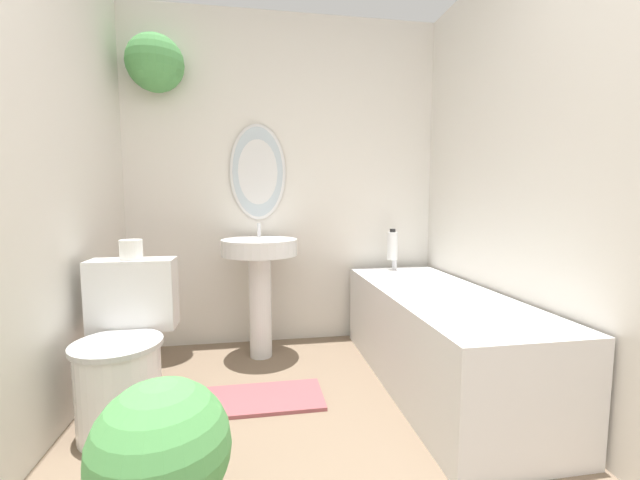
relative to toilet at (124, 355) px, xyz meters
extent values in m
cube|color=silver|center=(0.86, 1.03, 0.87)|extent=(2.38, 0.06, 2.40)
ellipsoid|color=silver|center=(0.65, 0.98, 0.93)|extent=(0.40, 0.02, 0.68)
ellipsoid|color=silver|center=(0.65, 0.98, 0.93)|extent=(0.36, 0.01, 0.64)
cylinder|color=#47474C|center=(0.00, 0.89, 1.71)|extent=(0.17, 0.17, 0.09)
sphere|color=#4C934C|center=(0.00, 0.89, 1.63)|extent=(0.37, 0.37, 0.37)
cube|color=silver|center=(-0.30, -0.23, 0.87)|extent=(0.06, 2.57, 2.40)
cube|color=silver|center=(2.02, -0.23, 0.87)|extent=(0.06, 2.57, 2.40)
cylinder|color=white|center=(0.00, -0.09, -0.13)|extent=(0.36, 0.36, 0.41)
cylinder|color=silver|center=(0.00, -0.09, 0.08)|extent=(0.39, 0.39, 0.02)
cube|color=white|center=(0.00, 0.18, 0.25)|extent=(0.42, 0.18, 0.36)
cylinder|color=white|center=(0.65, 0.70, 0.02)|extent=(0.15, 0.15, 0.70)
cylinder|color=white|center=(0.65, 0.70, 0.42)|extent=(0.50, 0.50, 0.11)
cylinder|color=silver|center=(0.65, 0.84, 0.52)|extent=(0.02, 0.02, 0.10)
cube|color=silver|center=(1.65, 0.13, -0.06)|extent=(0.63, 1.64, 0.55)
cube|color=white|center=(1.65, 0.13, 0.19)|extent=(0.53, 1.54, 0.04)
cylinder|color=silver|center=(1.65, 0.85, 0.25)|extent=(0.04, 0.04, 0.08)
cylinder|color=white|center=(1.63, 0.83, 0.39)|extent=(0.08, 0.08, 0.20)
cylinder|color=black|center=(1.63, 0.83, 0.51)|extent=(0.04, 0.04, 0.02)
sphere|color=#4C934C|center=(0.33, -0.73, -0.03)|extent=(0.43, 0.43, 0.43)
cube|color=#934C51|center=(0.65, 0.10, -0.32)|extent=(0.64, 0.33, 0.02)
cylinder|color=white|center=(0.00, 0.18, 0.48)|extent=(0.11, 0.11, 0.10)
camera|label=1|loc=(0.62, -1.93, 0.73)|focal=22.00mm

